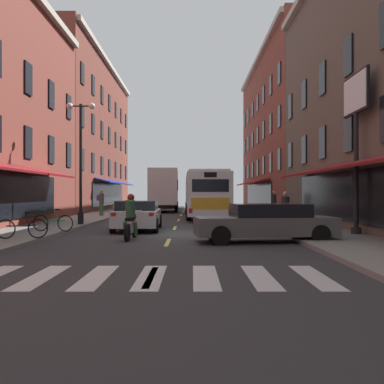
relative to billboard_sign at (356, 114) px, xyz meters
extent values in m
cube|color=#333335|center=(-7.05, 1.77, -4.72)|extent=(34.80, 80.00, 0.10)
cube|color=#DBCC4C|center=(-7.05, -8.23, -4.66)|extent=(0.14, 2.40, 0.01)
cube|color=#DBCC4C|center=(-7.05, -1.73, -4.66)|extent=(0.14, 2.40, 0.01)
cube|color=#DBCC4C|center=(-7.05, 4.77, -4.66)|extent=(0.14, 2.40, 0.01)
cube|color=#DBCC4C|center=(-7.05, 11.27, -4.66)|extent=(0.14, 2.40, 0.01)
cube|color=#DBCC4C|center=(-7.05, 17.77, -4.66)|extent=(0.14, 2.40, 0.01)
cube|color=#DBCC4C|center=(-7.05, 24.27, -4.66)|extent=(0.14, 2.40, 0.01)
cube|color=#DBCC4C|center=(-7.05, 30.77, -4.66)|extent=(0.14, 2.40, 0.01)
cube|color=#DBCC4C|center=(-7.05, 37.27, -4.66)|extent=(0.14, 2.40, 0.01)
cube|color=silver|center=(-9.25, -8.23, -4.66)|extent=(0.50, 2.80, 0.01)
cube|color=silver|center=(-8.15, -8.23, -4.66)|extent=(0.50, 2.80, 0.01)
cube|color=silver|center=(-7.05, -8.23, -4.66)|extent=(0.50, 2.80, 0.01)
cube|color=silver|center=(-5.95, -8.23, -4.66)|extent=(0.50, 2.80, 0.01)
cube|color=silver|center=(-4.85, -8.23, -4.66)|extent=(0.50, 2.80, 0.01)
cube|color=silver|center=(-3.75, -8.23, -4.66)|extent=(0.50, 2.80, 0.01)
cube|color=gray|center=(-12.95, 1.77, -4.60)|extent=(3.00, 80.00, 0.14)
cube|color=gray|center=(-1.15, 1.77, -4.60)|extent=(3.00, 80.00, 0.14)
cube|color=maroon|center=(-13.70, 1.77, -1.92)|extent=(1.38, 14.93, 0.44)
cube|color=black|center=(-14.41, 5.58, -0.47)|extent=(0.10, 1.00, 1.60)
cube|color=black|center=(-14.41, 9.39, -0.47)|extent=(0.10, 1.00, 1.60)
cube|color=black|center=(-14.41, 13.20, -0.47)|extent=(0.10, 1.00, 1.60)
cube|color=black|center=(-14.41, 5.58, 2.73)|extent=(0.10, 1.00, 1.60)
cube|color=black|center=(-14.41, 9.39, 2.73)|extent=(0.10, 1.00, 1.60)
cube|color=black|center=(-14.41, 13.20, 2.73)|extent=(0.10, 1.00, 1.60)
cube|color=brown|center=(-18.45, 28.44, 2.61)|extent=(8.00, 26.57, 14.56)
cube|color=#B2AD9E|center=(-14.35, 28.44, 9.55)|extent=(0.44, 26.07, 0.40)
cube|color=black|center=(-14.41, 28.44, -3.12)|extent=(0.10, 16.00, 2.10)
cube|color=navy|center=(-13.70, 28.44, -1.92)|extent=(1.38, 14.93, 0.44)
cube|color=black|center=(-14.41, 17.01, -0.47)|extent=(0.10, 1.00, 1.60)
cube|color=black|center=(-14.41, 20.82, -0.47)|extent=(0.10, 1.00, 1.60)
cube|color=black|center=(-14.41, 24.63, -0.47)|extent=(0.10, 1.00, 1.60)
cube|color=black|center=(-14.41, 28.44, -0.47)|extent=(0.10, 1.00, 1.60)
cube|color=black|center=(-14.41, 32.24, -0.47)|extent=(0.10, 1.00, 1.60)
cube|color=black|center=(-14.41, 36.05, -0.47)|extent=(0.10, 1.00, 1.60)
cube|color=black|center=(-14.41, 39.86, -0.47)|extent=(0.10, 1.00, 1.60)
cube|color=black|center=(-14.41, 17.01, 2.73)|extent=(0.10, 1.00, 1.60)
cube|color=black|center=(-14.41, 20.82, 2.73)|extent=(0.10, 1.00, 1.60)
cube|color=black|center=(-14.41, 24.63, 2.73)|extent=(0.10, 1.00, 1.60)
cube|color=black|center=(-14.41, 28.44, 2.73)|extent=(0.10, 1.00, 1.60)
cube|color=black|center=(-14.41, 32.24, 2.73)|extent=(0.10, 1.00, 1.60)
cube|color=black|center=(-14.41, 36.05, 2.73)|extent=(0.10, 1.00, 1.60)
cube|color=black|center=(-14.41, 39.86, 2.73)|extent=(0.10, 1.00, 1.60)
cube|color=black|center=(-14.41, 17.01, 5.93)|extent=(0.10, 1.00, 1.60)
cube|color=black|center=(-14.41, 20.82, 5.93)|extent=(0.10, 1.00, 1.60)
cube|color=black|center=(-14.41, 24.63, 5.93)|extent=(0.10, 1.00, 1.60)
cube|color=black|center=(-14.41, 28.44, 5.93)|extent=(0.10, 1.00, 1.60)
cube|color=black|center=(-14.41, 32.24, 5.93)|extent=(0.10, 1.00, 1.60)
cube|color=black|center=(-14.41, 36.05, 5.93)|extent=(0.10, 1.00, 1.60)
cube|color=black|center=(-14.41, 39.86, 5.93)|extent=(0.10, 1.00, 1.60)
cube|color=black|center=(0.31, 1.77, -3.12)|extent=(0.10, 16.00, 2.10)
cube|color=maroon|center=(-0.40, 1.77, -1.92)|extent=(1.38, 14.93, 0.44)
cube|color=black|center=(0.31, 1.77, -0.47)|extent=(0.10, 1.00, 1.60)
cube|color=black|center=(0.31, 5.58, -0.47)|extent=(0.10, 1.00, 1.60)
cube|color=black|center=(0.31, 9.39, -0.47)|extent=(0.10, 1.00, 1.60)
cube|color=black|center=(0.31, 13.20, -0.47)|extent=(0.10, 1.00, 1.60)
cube|color=black|center=(0.31, 1.77, 2.73)|extent=(0.10, 1.00, 1.60)
cube|color=black|center=(0.31, 5.58, 2.73)|extent=(0.10, 1.00, 1.60)
cube|color=black|center=(0.31, 9.39, 2.73)|extent=(0.10, 1.00, 1.60)
cube|color=black|center=(0.31, 13.20, 2.73)|extent=(0.10, 1.00, 1.60)
cube|color=brown|center=(4.35, 28.44, 2.90)|extent=(8.00, 26.57, 15.13)
cube|color=#B2AD9E|center=(0.25, 28.44, 10.12)|extent=(0.44, 26.07, 0.40)
cube|color=black|center=(0.31, 28.44, -3.12)|extent=(0.10, 16.00, 2.10)
cube|color=maroon|center=(-0.40, 28.44, -1.92)|extent=(1.38, 14.93, 0.44)
cube|color=black|center=(0.31, 17.01, -0.47)|extent=(0.10, 1.00, 1.60)
cube|color=black|center=(0.31, 20.82, -0.47)|extent=(0.10, 1.00, 1.60)
cube|color=black|center=(0.31, 24.63, -0.47)|extent=(0.10, 1.00, 1.60)
cube|color=black|center=(0.31, 28.44, -0.47)|extent=(0.10, 1.00, 1.60)
cube|color=black|center=(0.31, 32.24, -0.47)|extent=(0.10, 1.00, 1.60)
cube|color=black|center=(0.31, 36.05, -0.47)|extent=(0.10, 1.00, 1.60)
cube|color=black|center=(0.31, 39.86, -0.47)|extent=(0.10, 1.00, 1.60)
cube|color=black|center=(0.31, 17.01, 2.73)|extent=(0.10, 1.00, 1.60)
cube|color=black|center=(0.31, 20.82, 2.73)|extent=(0.10, 1.00, 1.60)
cube|color=black|center=(0.31, 24.63, 2.73)|extent=(0.10, 1.00, 1.60)
cube|color=black|center=(0.31, 28.44, 2.73)|extent=(0.10, 1.00, 1.60)
cube|color=black|center=(0.31, 32.24, 2.73)|extent=(0.10, 1.00, 1.60)
cube|color=black|center=(0.31, 36.05, 2.73)|extent=(0.10, 1.00, 1.60)
cube|color=black|center=(0.31, 39.86, 2.73)|extent=(0.10, 1.00, 1.60)
cube|color=black|center=(0.31, 17.01, 5.93)|extent=(0.10, 1.00, 1.60)
cube|color=black|center=(0.31, 20.82, 5.93)|extent=(0.10, 1.00, 1.60)
cube|color=black|center=(0.31, 24.63, 5.93)|extent=(0.10, 1.00, 1.60)
cube|color=black|center=(0.31, 28.44, 5.93)|extent=(0.10, 1.00, 1.60)
cube|color=black|center=(0.31, 32.24, 5.93)|extent=(0.10, 1.00, 1.60)
cube|color=black|center=(0.31, 36.05, 5.93)|extent=(0.10, 1.00, 1.60)
cube|color=black|center=(0.31, 39.86, 5.93)|extent=(0.10, 1.00, 1.60)
cylinder|color=black|center=(0.00, 0.00, -2.21)|extent=(0.18, 0.18, 4.64)
cylinder|color=black|center=(0.00, 0.00, -4.41)|extent=(0.40, 0.40, 0.24)
cube|color=black|center=(0.00, 0.00, 0.79)|extent=(0.10, 2.50, 1.52)
cube|color=white|center=(-0.06, 0.00, 0.79)|extent=(0.04, 2.34, 1.36)
cube|color=white|center=(0.06, 0.00, 0.79)|extent=(0.04, 2.34, 1.36)
cube|color=white|center=(-5.33, 14.23, -3.03)|extent=(2.80, 12.37, 2.56)
cube|color=silver|center=(-5.33, 14.23, -1.69)|extent=(2.58, 11.17, 0.16)
cube|color=black|center=(-5.33, 14.52, -2.86)|extent=(2.79, 9.97, 0.96)
cube|color=maroon|center=(-5.33, 14.23, -4.07)|extent=(2.82, 11.97, 0.36)
cube|color=black|center=(-5.45, 20.34, -2.86)|extent=(2.25, 0.17, 1.10)
cube|color=black|center=(-5.20, 8.11, -2.57)|extent=(2.05, 0.16, 0.70)
cube|color=gold|center=(-5.20, 8.10, -3.56)|extent=(2.15, 0.14, 0.64)
cube|color=black|center=(-5.20, 8.10, -1.97)|extent=(0.70, 0.11, 0.28)
cube|color=red|center=(-6.30, 8.06, -3.97)|extent=(0.20, 0.08, 0.28)
cube|color=red|center=(-4.11, 8.11, -3.97)|extent=(0.20, 0.08, 0.28)
cylinder|color=black|center=(-6.59, 18.36, -4.17)|extent=(0.32, 1.01, 1.00)
cylinder|color=black|center=(-4.24, 18.41, -4.17)|extent=(0.32, 1.01, 1.00)
cylinder|color=black|center=(-6.43, 10.54, -4.17)|extent=(0.32, 1.01, 1.00)
cylinder|color=black|center=(-4.08, 10.59, -4.17)|extent=(0.32, 1.01, 1.00)
cube|color=white|center=(-8.77, 26.47, -3.12)|extent=(2.34, 2.11, 2.40)
cube|color=black|center=(-8.79, 27.46, -2.27)|extent=(2.00, 0.14, 0.80)
cube|color=silver|center=(-8.69, 22.66, -2.45)|extent=(2.52, 5.61, 3.04)
cube|color=maroon|center=(-7.47, 22.69, -2.30)|extent=(0.13, 3.33, 0.90)
cube|color=black|center=(-8.71, 23.69, -4.12)|extent=(2.06, 7.25, 0.24)
cylinder|color=black|center=(-9.87, 26.24, -4.22)|extent=(0.30, 0.91, 0.90)
cylinder|color=black|center=(-7.67, 26.29, -4.22)|extent=(0.30, 0.91, 0.90)
cylinder|color=black|center=(-9.77, 21.80, -4.22)|extent=(0.30, 0.91, 0.90)
cylinder|color=black|center=(-7.57, 21.85, -4.22)|extent=(0.30, 0.91, 0.90)
cube|color=silver|center=(-8.67, 3.40, -4.09)|extent=(1.98, 4.57, 0.68)
cube|color=black|center=(-8.67, 3.22, -3.55)|extent=(1.77, 2.48, 0.45)
cube|color=red|center=(-9.39, 1.14, -3.85)|extent=(0.20, 0.06, 0.14)
cube|color=red|center=(-7.87, 1.17, -3.85)|extent=(0.20, 0.06, 0.14)
cylinder|color=black|center=(-9.60, 4.94, -4.35)|extent=(0.23, 0.64, 0.64)
cylinder|color=black|center=(-7.81, 4.98, -4.35)|extent=(0.23, 0.64, 0.64)
cylinder|color=black|center=(-9.53, 1.81, -4.35)|extent=(0.23, 0.64, 0.64)
cylinder|color=black|center=(-7.75, 1.85, -4.35)|extent=(0.23, 0.64, 0.64)
cube|color=silver|center=(-8.84, 33.71, -4.09)|extent=(1.94, 4.70, 0.68)
cube|color=black|center=(-8.84, 33.52, -3.55)|extent=(1.74, 2.55, 0.46)
cube|color=red|center=(-9.54, 31.38, -3.85)|extent=(0.20, 0.06, 0.14)
cube|color=red|center=(-8.05, 31.41, -3.85)|extent=(0.20, 0.06, 0.14)
cylinder|color=black|center=(-9.75, 35.33, -4.35)|extent=(0.23, 0.64, 0.64)
cylinder|color=black|center=(-8.00, 35.36, -4.35)|extent=(0.23, 0.64, 0.64)
cylinder|color=black|center=(-9.68, 32.06, -4.35)|extent=(0.23, 0.64, 0.64)
cylinder|color=black|center=(-7.94, 32.10, -4.35)|extent=(0.23, 0.64, 0.64)
cube|color=#515154|center=(-3.73, -1.64, -4.11)|extent=(4.88, 2.28, 0.62)
cube|color=black|center=(-3.55, -1.62, -3.59)|extent=(2.71, 1.89, 0.48)
cube|color=red|center=(-1.33, -2.11, -3.90)|extent=(0.08, 0.21, 0.14)
cube|color=red|center=(-1.48, -0.69, -3.90)|extent=(0.08, 0.21, 0.14)
cylinder|color=black|center=(-5.30, -2.66, -4.35)|extent=(0.66, 0.29, 0.64)
cylinder|color=black|center=(-5.48, -0.98, -4.35)|extent=(0.66, 0.29, 0.64)
cylinder|color=black|center=(-1.99, -2.31, -4.35)|extent=(0.66, 0.29, 0.64)
cylinder|color=black|center=(-2.17, -0.63, -4.35)|extent=(0.66, 0.29, 0.64)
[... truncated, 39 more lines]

